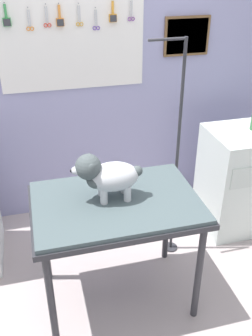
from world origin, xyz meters
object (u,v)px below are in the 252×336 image
object	(u,v)px
grooming_table	(116,211)
grooming_arm	(175,165)
cabinet_right	(245,179)
dog	(106,175)

from	to	relation	value
grooming_table	grooming_arm	distance (m)	0.64
cabinet_right	dog	bearing A→B (deg)	-158.06
grooming_arm	grooming_table	bearing A→B (deg)	-144.87
dog	cabinet_right	size ratio (longest dim) A/B	0.48
grooming_arm	dog	world-z (taller)	grooming_arm
cabinet_right	grooming_table	bearing A→B (deg)	-156.01
grooming_table	cabinet_right	distance (m)	1.39
dog	cabinet_right	world-z (taller)	dog
grooming_table	dog	size ratio (longest dim) A/B	2.41
grooming_arm	dog	xyz separation A→B (m)	(-0.57, -0.33, 0.19)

